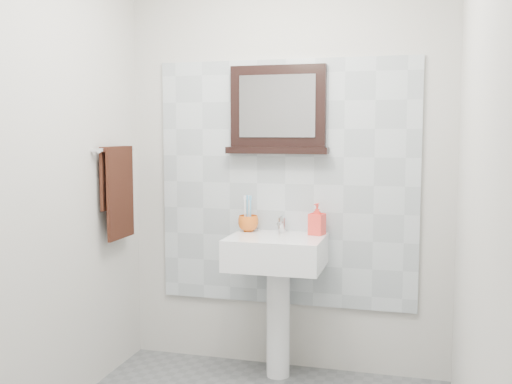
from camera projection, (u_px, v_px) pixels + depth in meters
The scene contains 12 objects.
back_wall at pixel (286, 167), 3.66m from camera, with size 2.00×0.01×2.50m, color beige.
front_wall at pixel (104, 215), 1.55m from camera, with size 2.00×0.01×2.50m, color beige.
left_wall at pixel (33, 177), 2.87m from camera, with size 0.01×2.20×2.50m, color beige.
right_wall at pixel (475, 187), 2.34m from camera, with size 0.01×2.20×2.50m, color beige.
splashback at pixel (285, 184), 3.66m from camera, with size 1.60×0.02×1.50m, color #B0BABF.
pedestal_sink at pixel (277, 267), 3.50m from camera, with size 0.55×0.44×0.96m.
toothbrush_cup at pixel (248, 223), 3.65m from camera, with size 0.12×0.12×0.10m, color #D96019.
toothbrushes at pixel (248, 211), 3.65m from camera, with size 0.05×0.04×0.21m.
soap_dispenser at pixel (317, 219), 3.53m from camera, with size 0.08×0.09×0.19m, color #FF1E36.
framed_mirror at pixel (278, 112), 3.60m from camera, with size 0.62×0.11×0.53m.
towel_bar at pixel (116, 150), 3.54m from camera, with size 0.07×0.40×0.03m.
hand_towel at pixel (118, 185), 3.56m from camera, with size 0.06×0.30×0.55m.
Camera 1 is at (0.78, -2.48, 1.47)m, focal length 42.00 mm.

